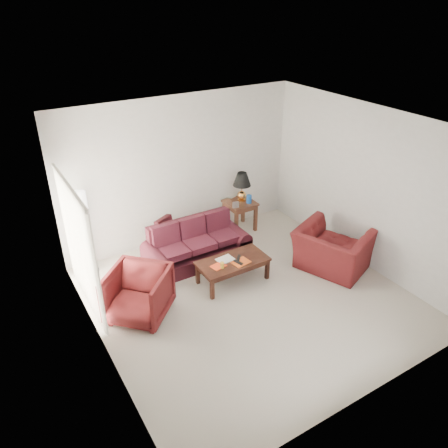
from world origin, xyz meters
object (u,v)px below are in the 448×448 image
armchair_right (332,250)px  floor_lamp (85,233)px  end_table (240,215)px  coffee_table (233,271)px  armchair_left (138,294)px  sofa (197,244)px

armchair_right → floor_lamp: bearing=38.5°
end_table → floor_lamp: (-3.29, 0.05, 0.50)m
floor_lamp → coffee_table: size_ratio=1.31×
floor_lamp → armchair_left: (0.32, -1.67, -0.40)m
end_table → coffee_table: 1.97m
end_table → armchair_right: 2.29m
floor_lamp → armchair_right: (3.92, -2.25, -0.42)m
floor_lamp → coffee_table: (2.11, -1.63, -0.61)m
end_table → floor_lamp: bearing=179.1°
end_table → armchair_right: bearing=-74.0°
sofa → armchair_right: size_ratio=1.59×
end_table → armchair_left: bearing=-151.5°
coffee_table → floor_lamp: bearing=133.2°
end_table → floor_lamp: size_ratio=0.40×
end_table → coffee_table: size_ratio=0.52×
coffee_table → armchair_left: bearing=172.0°
end_table → armchair_right: size_ratio=0.52×
sofa → floor_lamp: bearing=157.9°
floor_lamp → armchair_right: bearing=-29.8°
floor_lamp → sofa: bearing=-22.1°
armchair_left → sofa: bearing=76.1°
end_table → floor_lamp: 3.33m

